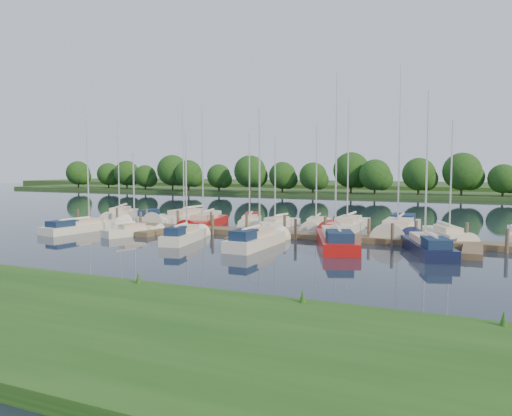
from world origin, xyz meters
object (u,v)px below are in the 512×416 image
at_px(sailboat_n_5, 276,225).
at_px(sailboat_s_2, 185,237).
at_px(dock, 256,234).
at_px(motorboat, 148,218).
at_px(sailboat_n_0, 120,216).

xyz_separation_m(sailboat_n_5, sailboat_s_2, (-2.98, -10.82, 0.07)).
relative_size(dock, sailboat_n_5, 4.61).
bearing_deg(motorboat, sailboat_n_0, -19.30).
bearing_deg(sailboat_s_2, sailboat_n_0, 133.28).
bearing_deg(sailboat_s_2, sailboat_n_5, 64.28).
xyz_separation_m(sailboat_n_0, sailboat_n_5, (18.10, -0.33, -0.02)).
bearing_deg(sailboat_n_0, dock, 137.28).
xyz_separation_m(dock, motorboat, (-14.44, 5.38, 0.12)).
relative_size(motorboat, sailboat_n_5, 0.61).
xyz_separation_m(motorboat, sailboat_n_5, (13.83, 0.61, -0.05)).
xyz_separation_m(sailboat_n_0, sailboat_s_2, (15.12, -11.15, 0.05)).
height_order(sailboat_n_5, sailboat_s_2, sailboat_n_5).
bearing_deg(sailboat_n_0, sailboat_s_2, 119.52).
bearing_deg(sailboat_n_5, motorboat, 10.68).
distance_m(motorboat, sailboat_s_2, 14.90).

